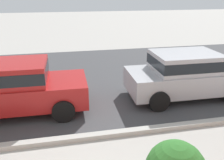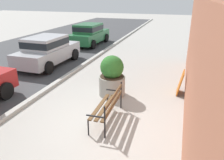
% 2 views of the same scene
% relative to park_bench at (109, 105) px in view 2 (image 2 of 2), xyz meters
% --- Properties ---
extents(ground_plane, '(80.00, 80.00, 0.00)m').
position_rel_park_bench_xyz_m(ground_plane, '(-0.28, 0.18, -0.54)').
color(ground_plane, '#ADA8A0').
extents(curb_stone, '(60.00, 0.20, 0.12)m').
position_rel_park_bench_xyz_m(curb_stone, '(-0.28, 3.08, -0.48)').
color(curb_stone, '#B2AFA8').
rests_on(curb_stone, ground).
extents(building_wall_behind, '(12.00, 0.50, 3.53)m').
position_rel_park_bench_xyz_m(building_wall_behind, '(1.22, -2.42, 1.22)').
color(building_wall_behind, '#9E5B42').
rests_on(building_wall_behind, ground).
extents(park_bench, '(1.82, 0.59, 0.95)m').
position_rel_park_bench_xyz_m(park_bench, '(0.00, 0.00, 0.00)').
color(park_bench, brown).
rests_on(park_bench, ground).
extents(concrete_planter, '(0.98, 0.98, 1.54)m').
position_rel_park_bench_xyz_m(concrete_planter, '(1.82, 0.49, 0.18)').
color(concrete_planter, gray).
rests_on(concrete_planter, ground).
extents(parked_car_silver, '(4.13, 1.97, 1.56)m').
position_rel_park_bench_xyz_m(parked_car_silver, '(4.42, 4.94, 0.30)').
color(parked_car_silver, '#B7B7BC').
rests_on(parked_car_silver, ground).
extents(parked_car_green, '(4.13, 1.97, 1.56)m').
position_rel_park_bench_xyz_m(parked_car_green, '(10.00, 4.94, 0.30)').
color(parked_car_green, '#236638').
rests_on(parked_car_green, ground).
extents(leaning_signboard, '(0.70, 0.23, 0.89)m').
position_rel_park_bench_xyz_m(leaning_signboard, '(2.75, -1.97, -0.09)').
color(leaning_signboard, '#C6661E').
rests_on(leaning_signboard, ground).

